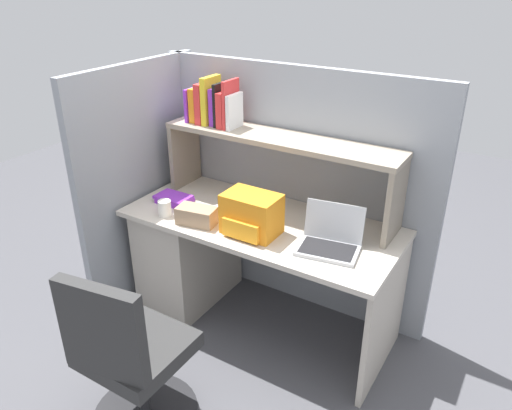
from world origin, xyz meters
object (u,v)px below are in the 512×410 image
(tissue_box, at_px, (197,216))
(backpack, at_px, (251,215))
(laptop, at_px, (330,239))
(computer_mouse, at_px, (214,210))
(office_chair, at_px, (131,366))
(paper_cup, at_px, (165,208))

(tissue_box, bearing_deg, backpack, 2.74)
(laptop, distance_m, computer_mouse, 0.75)
(laptop, height_order, tissue_box, laptop)
(backpack, distance_m, office_chair, 0.96)
(paper_cup, bearing_deg, office_chair, -61.07)
(laptop, relative_size, office_chair, 0.37)
(paper_cup, xyz_separation_m, tissue_box, (0.22, 0.02, 0.00))
(computer_mouse, distance_m, tissue_box, 0.16)
(computer_mouse, xyz_separation_m, tissue_box, (-0.00, -0.16, 0.03))
(paper_cup, xyz_separation_m, office_chair, (0.42, -0.76, -0.38))
(office_chair, bearing_deg, backpack, -106.99)
(paper_cup, bearing_deg, laptop, 9.86)
(paper_cup, distance_m, office_chair, 0.94)
(laptop, xyz_separation_m, tissue_box, (-0.75, -0.15, -0.00))
(tissue_box, xyz_separation_m, office_chair, (0.20, -0.77, -0.39))
(laptop, relative_size, backpack, 1.16)
(backpack, bearing_deg, office_chair, -98.11)
(backpack, relative_size, computer_mouse, 2.88)
(laptop, bearing_deg, backpack, -169.70)
(tissue_box, bearing_deg, laptop, 1.32)
(backpack, height_order, tissue_box, backpack)
(paper_cup, relative_size, office_chair, 0.10)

